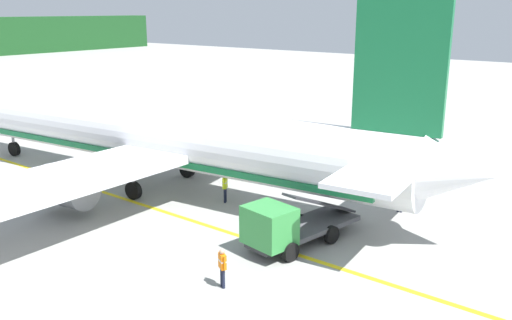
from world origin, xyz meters
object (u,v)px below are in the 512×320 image
object	(u,v)px
crew_loader_left	(222,265)
crew_loader_right	(225,185)
service_truck_baggage	(287,226)
crew_marshaller	(401,195)
airliner_foreground	(149,135)

from	to	relation	value
crew_loader_left	crew_loader_right	world-z (taller)	crew_loader_right
service_truck_baggage	crew_loader_right	size ratio (longest dim) A/B	3.93
crew_loader_left	crew_loader_right	xyz separation A→B (m)	(7.84, 6.70, 0.04)
crew_marshaller	crew_loader_left	world-z (taller)	crew_marshaller
crew_loader_right	crew_marshaller	bearing A→B (deg)	-61.19
crew_loader_left	crew_marshaller	bearing A→B (deg)	-9.77
airliner_foreground	crew_loader_right	world-z (taller)	airliner_foreground
crew_marshaller	airliner_foreground	bearing A→B (deg)	110.02
service_truck_baggage	crew_loader_right	world-z (taller)	service_truck_baggage
airliner_foreground	crew_loader_left	size ratio (longest dim) A/B	24.10
crew_marshaller	crew_loader_right	xyz separation A→B (m)	(-4.89, 8.89, 0.02)
service_truck_baggage	crew_loader_right	bearing A→B (deg)	65.09
airliner_foreground	crew_marshaller	bearing A→B (deg)	-69.98
crew_loader_left	airliner_foreground	bearing A→B (deg)	60.00
airliner_foreground	crew_loader_left	xyz separation A→B (m)	(-7.31, -12.66, -2.37)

